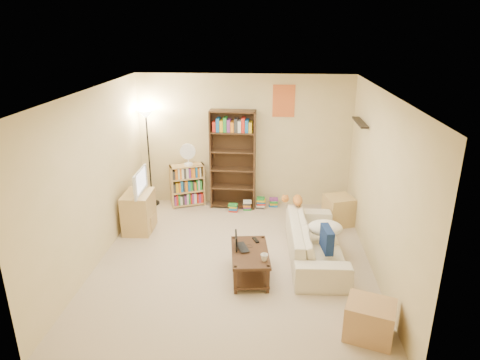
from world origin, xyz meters
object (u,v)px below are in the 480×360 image
object	(u,v)px
short_bookshelf	(187,185)
side_table	(338,210)
desk_fan	(188,154)
sofa	(315,241)
end_cabinet	(370,320)
tv_stand	(139,212)
television	(136,182)
tabby_cat	(295,200)
mug	(264,257)
coffee_table	(250,260)
floor_lamp	(147,130)
laptop	(245,247)
tall_bookshelf	(233,157)

from	to	relation	value
short_bookshelf	side_table	world-z (taller)	short_bookshelf
desk_fan	sofa	bearing A→B (deg)	-39.30
end_cabinet	short_bookshelf	bearing A→B (deg)	127.38
tv_stand	end_cabinet	bearing A→B (deg)	-37.18
side_table	television	bearing A→B (deg)	-171.76
sofa	television	distance (m)	3.05
television	tabby_cat	bearing A→B (deg)	-91.30
tabby_cat	short_bookshelf	world-z (taller)	short_bookshelf
mug	coffee_table	bearing A→B (deg)	130.13
end_cabinet	coffee_table	bearing A→B (deg)	141.13
sofa	coffee_table	bearing A→B (deg)	119.43
tv_stand	mug	bearing A→B (deg)	-36.87
mug	sofa	bearing A→B (deg)	47.33
desk_fan	end_cabinet	size ratio (longest dim) A/B	0.82
tabby_cat	desk_fan	size ratio (longest dim) A/B	1.04
short_bookshelf	desk_fan	bearing A→B (deg)	-65.25
tv_stand	television	bearing A→B (deg)	0.00
tabby_cat	television	size ratio (longest dim) A/B	0.62
tabby_cat	floor_lamp	size ratio (longest dim) A/B	0.24
tabby_cat	side_table	distance (m)	1.01
tv_stand	desk_fan	world-z (taller)	desk_fan
tabby_cat	tv_stand	distance (m)	2.64
mug	desk_fan	size ratio (longest dim) A/B	0.28
tabby_cat	end_cabinet	world-z (taller)	tabby_cat
sofa	short_bookshelf	size ratio (longest dim) A/B	2.37
mug	side_table	xyz separation A→B (m)	(1.27, 2.05, -0.19)
mug	desk_fan	bearing A→B (deg)	119.37
mug	side_table	distance (m)	2.41
desk_fan	side_table	bearing A→B (deg)	-12.15
tv_stand	desk_fan	bearing A→B (deg)	57.38
laptop	television	xyz separation A→B (m)	(-1.89, 1.23, 0.47)
laptop	short_bookshelf	bearing A→B (deg)	7.49
tabby_cat	tall_bookshelf	size ratio (longest dim) A/B	0.24
mug	end_cabinet	world-z (taller)	mug
side_table	end_cabinet	xyz separation A→B (m)	(-0.07, -2.94, -0.04)
coffee_table	floor_lamp	world-z (taller)	floor_lamp
mug	tall_bookshelf	size ratio (longest dim) A/B	0.06
tv_stand	television	xyz separation A→B (m)	(0.00, 0.00, 0.54)
coffee_table	desk_fan	bearing A→B (deg)	111.74
tall_bookshelf	desk_fan	world-z (taller)	tall_bookshelf
television	end_cabinet	distance (m)	4.20
coffee_table	television	world-z (taller)	television
tv_stand	floor_lamp	bearing A→B (deg)	93.49
short_bookshelf	end_cabinet	bearing A→B (deg)	-74.80
desk_fan	television	bearing A→B (deg)	-121.51
short_bookshelf	tv_stand	bearing A→B (deg)	-140.97
short_bookshelf	tabby_cat	bearing A→B (deg)	-51.79
mug	end_cabinet	size ratio (longest dim) A/B	0.23
tabby_cat	television	distance (m)	2.64
coffee_table	floor_lamp	bearing A→B (deg)	123.48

